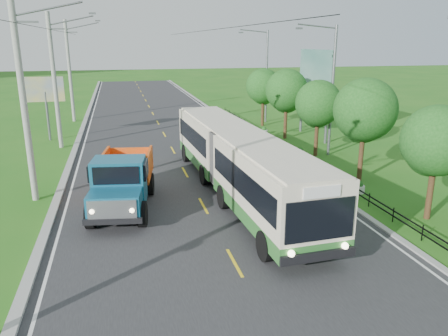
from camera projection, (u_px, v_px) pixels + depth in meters
name	position (u px, v px, depth m)	size (l,w,h in m)	color
ground	(234.00, 263.00, 16.21)	(240.00, 240.00, 0.00)	#216518
road	(170.00, 144.00, 34.86)	(14.00, 120.00, 0.02)	#28282B
curb_left	(75.00, 149.00, 33.21)	(0.40, 120.00, 0.15)	#9E9E99
curb_right	(255.00, 139.00, 36.48)	(0.30, 120.00, 0.10)	#9E9E99
edge_line_left	(83.00, 149.00, 33.35)	(0.12, 120.00, 0.00)	silver
edge_line_right	(249.00, 140.00, 36.37)	(0.12, 120.00, 0.00)	silver
centre_dash	(234.00, 262.00, 16.20)	(0.12, 2.20, 0.00)	yellow
railing_right	(292.00, 153.00, 31.01)	(0.04, 40.00, 0.60)	black
pole_near	(24.00, 102.00, 21.30)	(3.51, 0.32, 10.00)	gray
pole_mid	(55.00, 81.00, 32.50)	(3.51, 0.32, 10.00)	gray
pole_far	(70.00, 71.00, 43.70)	(3.51, 0.32, 10.00)	gray
tree_second	(436.00, 144.00, 19.46)	(3.18, 3.26, 5.30)	#382314
tree_third	(364.00, 113.00, 24.93)	(3.60, 3.62, 6.00)	#382314
tree_fourth	(318.00, 106.00, 30.64)	(3.24, 3.31, 5.40)	#382314
tree_fifth	(287.00, 92.00, 36.17)	(3.48, 3.52, 5.80)	#382314
tree_back	(263.00, 88.00, 41.82)	(3.30, 3.36, 5.50)	#382314
streetlight_mid	(330.00, 87.00, 30.32)	(3.02, 0.20, 9.07)	slate
streetlight_far	(265.00, 73.00, 43.39)	(3.02, 0.20, 9.07)	slate
planter_near	(359.00, 188.00, 23.68)	(0.64, 0.64, 0.67)	silver
planter_mid	(300.00, 153.00, 31.15)	(0.64, 0.64, 0.67)	silver
planter_far	(264.00, 131.00, 38.61)	(0.64, 0.64, 0.67)	silver
billboard_left	(45.00, 93.00, 35.36)	(3.00, 0.20, 5.20)	slate
billboard_right	(316.00, 74.00, 36.18)	(0.24, 6.00, 7.30)	slate
bus	(238.00, 158.00, 22.84)	(3.69, 17.80, 3.41)	#2C6C2B
dump_truck	(122.00, 178.00, 21.08)	(3.47, 6.89, 2.77)	#135877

